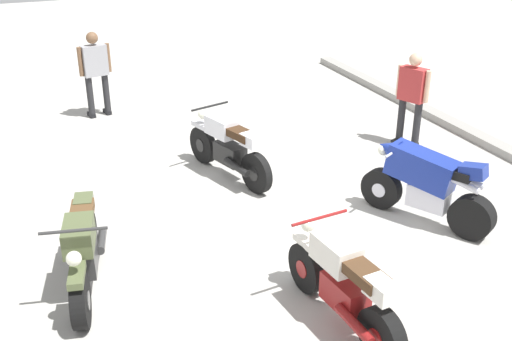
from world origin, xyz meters
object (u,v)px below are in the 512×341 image
(motorcycle_silver_cruiser, at_px, (228,147))
(motorcycle_olive_vintage, at_px, (84,252))
(person_in_red_shirt, at_px, (412,94))
(motorcycle_cream_vintage, at_px, (343,285))
(motorcycle_blue_sportbike, at_px, (426,183))
(person_in_gray_shirt, at_px, (95,69))

(motorcycle_silver_cruiser, relative_size, motorcycle_olive_vintage, 1.05)
(motorcycle_olive_vintage, bearing_deg, person_in_red_shirt, 122.73)
(motorcycle_cream_vintage, height_order, person_in_red_shirt, person_in_red_shirt)
(motorcycle_cream_vintage, distance_m, person_in_red_shirt, 5.40)
(motorcycle_cream_vintage, bearing_deg, motorcycle_silver_cruiser, -7.93)
(motorcycle_blue_sportbike, distance_m, person_in_red_shirt, 2.88)
(motorcycle_silver_cruiser, relative_size, motorcycle_cream_vintage, 1.04)
(motorcycle_olive_vintage, relative_size, person_in_red_shirt, 1.15)
(motorcycle_cream_vintage, relative_size, motorcycle_blue_sportbike, 1.08)
(motorcycle_silver_cruiser, relative_size, person_in_red_shirt, 1.20)
(motorcycle_silver_cruiser, distance_m, person_in_red_shirt, 3.51)
(motorcycle_olive_vintage, height_order, motorcycle_blue_sportbike, motorcycle_blue_sportbike)
(motorcycle_cream_vintage, xyz_separation_m, motorcycle_blue_sportbike, (-1.53, 2.15, 0.11))
(motorcycle_silver_cruiser, height_order, person_in_red_shirt, person_in_red_shirt)
(motorcycle_blue_sportbike, relative_size, person_in_red_shirt, 1.06)
(motorcycle_blue_sportbike, bearing_deg, motorcycle_olive_vintage, 59.49)
(motorcycle_cream_vintage, relative_size, person_in_red_shirt, 1.15)
(motorcycle_cream_vintage, height_order, motorcycle_blue_sportbike, motorcycle_blue_sportbike)
(motorcycle_silver_cruiser, bearing_deg, person_in_gray_shirt, 5.05)
(motorcycle_silver_cruiser, bearing_deg, motorcycle_olive_vintage, 114.78)
(motorcycle_cream_vintage, bearing_deg, motorcycle_olive_vintage, 49.28)
(motorcycle_blue_sportbike, distance_m, person_in_gray_shirt, 7.07)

